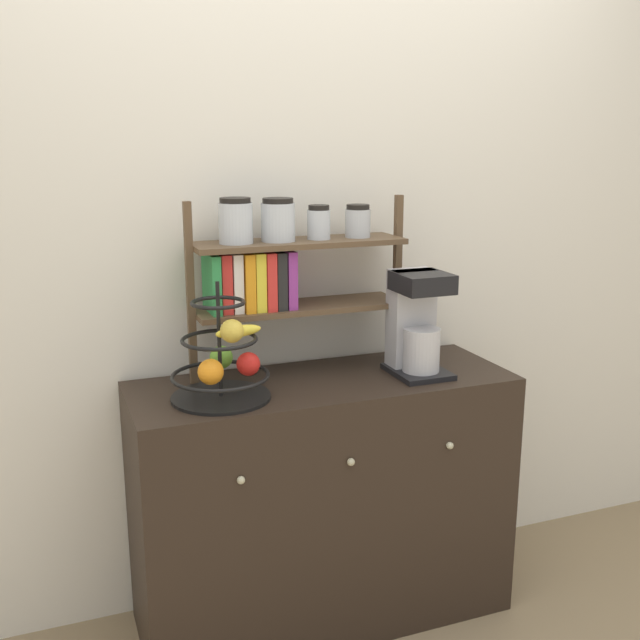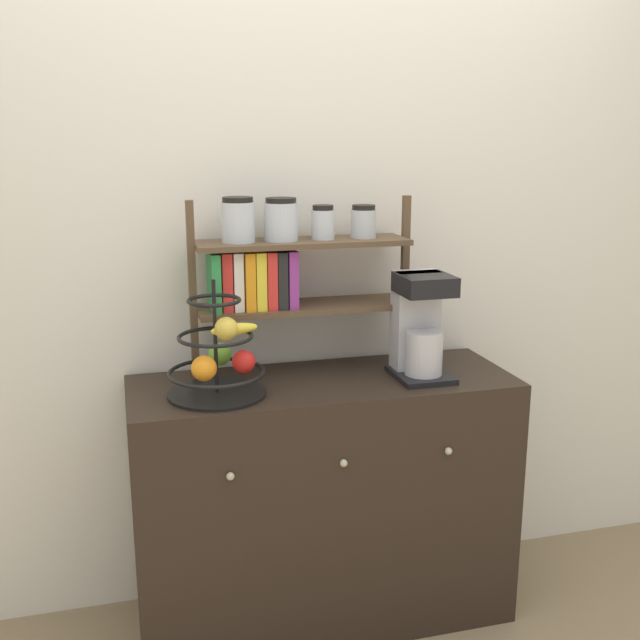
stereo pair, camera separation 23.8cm
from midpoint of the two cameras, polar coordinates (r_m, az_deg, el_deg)
The scene contains 5 objects.
wall_back at distance 2.60m, azimuth 1.30°, elevation 6.44°, with size 7.00×0.05×2.60m, color silver.
sideboard at distance 2.61m, azimuth 2.93°, elevation -13.64°, with size 1.25×0.47×0.86m.
coffee_maker at distance 2.48m, azimuth 10.35°, elevation -0.42°, with size 0.17×0.22×0.35m.
fruit_stand at distance 2.27m, azimuth -4.74°, elevation -3.03°, with size 0.30×0.30×0.36m.
shelf_hutch at distance 2.44m, azimuth -0.41°, elevation 4.37°, with size 0.75×0.20×0.59m.
Camera 2 is at (-0.62, -2.01, 1.63)m, focal length 42.00 mm.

